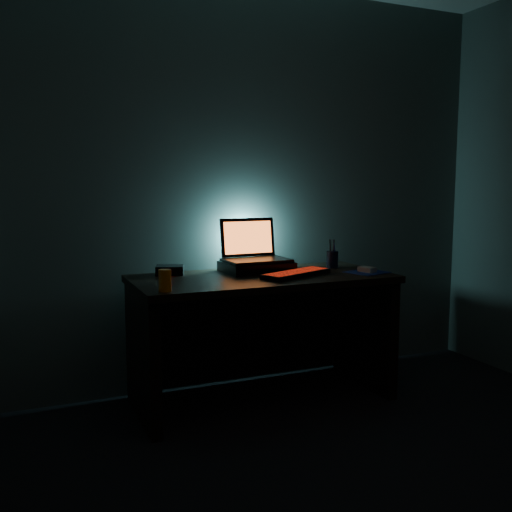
% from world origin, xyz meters
% --- Properties ---
extents(room, '(3.50, 4.00, 2.50)m').
position_xyz_m(room, '(0.00, 0.00, 1.25)').
color(room, black).
rests_on(room, ground).
extents(desk, '(1.50, 0.70, 0.75)m').
position_xyz_m(desk, '(0.00, 1.67, 0.49)').
color(desk, black).
rests_on(desk, ground).
extents(riser, '(0.41, 0.31, 0.06)m').
position_xyz_m(riser, '(0.03, 1.77, 0.78)').
color(riser, black).
rests_on(riser, desk).
extents(laptop, '(0.39, 0.30, 0.26)m').
position_xyz_m(laptop, '(0.03, 1.82, 0.87)').
color(laptop, black).
rests_on(laptop, riser).
extents(keyboard, '(0.49, 0.33, 0.03)m').
position_xyz_m(keyboard, '(0.17, 1.53, 0.76)').
color(keyboard, black).
rests_on(keyboard, desk).
extents(mousepad, '(0.27, 0.25, 0.00)m').
position_xyz_m(mousepad, '(0.62, 1.47, 0.75)').
color(mousepad, navy).
rests_on(mousepad, desk).
extents(mouse, '(0.09, 0.11, 0.03)m').
position_xyz_m(mouse, '(0.62, 1.47, 0.77)').
color(mouse, gray).
rests_on(mouse, mousepad).
extents(pen_cup, '(0.09, 0.09, 0.10)m').
position_xyz_m(pen_cup, '(0.54, 1.73, 0.80)').
color(pen_cup, black).
rests_on(pen_cup, desk).
extents(juice_glass, '(0.07, 0.07, 0.11)m').
position_xyz_m(juice_glass, '(-0.64, 1.36, 0.80)').
color(juice_glass, orange).
rests_on(juice_glass, desk).
extents(router, '(0.19, 0.17, 0.05)m').
position_xyz_m(router, '(-0.49, 1.87, 0.78)').
color(router, black).
rests_on(router, desk).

